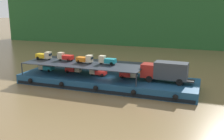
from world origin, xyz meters
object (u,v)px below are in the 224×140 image
(mini_truck_lower_fore, at_px, (129,74))
(mini_truck_upper_bow, at_px, (107,60))
(mini_truck_lower_aft, at_px, (74,69))
(covered_lorry, at_px, (166,71))
(mini_truck_upper_stern, at_px, (44,56))
(mini_truck_lower_stern, at_px, (46,67))
(mini_truck_lower_mid, at_px, (98,72))
(mini_truck_upper_fore, at_px, (85,59))
(cargo_barge, at_px, (106,81))
(mini_truck_upper_mid, at_px, (65,57))

(mini_truck_lower_fore, height_order, mini_truck_upper_bow, mini_truck_upper_bow)
(mini_truck_lower_aft, bearing_deg, mini_truck_lower_fore, -0.84)
(covered_lorry, relative_size, mini_truck_upper_stern, 2.85)
(covered_lorry, xyz_separation_m, mini_truck_lower_stern, (-20.75, -0.20, -1.00))
(mini_truck_lower_aft, relative_size, mini_truck_lower_mid, 1.00)
(mini_truck_lower_stern, bearing_deg, mini_truck_lower_mid, 0.87)
(covered_lorry, relative_size, mini_truck_lower_fore, 2.86)
(mini_truck_lower_stern, relative_size, mini_truck_upper_fore, 1.00)
(covered_lorry, bearing_deg, mini_truck_lower_fore, 178.09)
(cargo_barge, bearing_deg, covered_lorry, 1.22)
(mini_truck_lower_aft, height_order, mini_truck_upper_stern, mini_truck_upper_stern)
(mini_truck_upper_mid, bearing_deg, mini_truck_upper_fore, -9.42)
(mini_truck_lower_stern, distance_m, mini_truck_upper_fore, 7.91)
(mini_truck_lower_fore, bearing_deg, mini_truck_upper_fore, -175.88)
(mini_truck_lower_stern, bearing_deg, mini_truck_lower_fore, 1.51)
(mini_truck_lower_fore, bearing_deg, mini_truck_lower_mid, -177.28)
(mini_truck_lower_fore, xyz_separation_m, mini_truck_upper_fore, (-7.36, -0.53, 2.00))
(mini_truck_upper_fore, bearing_deg, covered_lorry, 1.48)
(covered_lorry, relative_size, mini_truck_upper_mid, 2.86)
(mini_truck_lower_aft, bearing_deg, mini_truck_lower_mid, -4.86)
(mini_truck_lower_aft, xyz_separation_m, mini_truck_upper_bow, (6.21, -0.30, 2.00))
(mini_truck_lower_aft, xyz_separation_m, mini_truck_upper_fore, (2.46, -0.67, 2.00))
(mini_truck_upper_stern, distance_m, mini_truck_upper_bow, 11.82)
(mini_truck_lower_mid, bearing_deg, mini_truck_upper_stern, 179.53)
(mini_truck_lower_aft, distance_m, mini_truck_upper_stern, 5.97)
(mini_truck_upper_bow, bearing_deg, mini_truck_upper_stern, -179.99)
(covered_lorry, xyz_separation_m, mini_truck_upper_mid, (-17.17, 0.34, 1.00))
(mini_truck_lower_aft, distance_m, mini_truck_upper_fore, 3.24)
(mini_truck_lower_aft, height_order, mini_truck_upper_mid, mini_truck_upper_mid)
(mini_truck_lower_aft, relative_size, mini_truck_upper_stern, 0.99)
(mini_truck_upper_stern, height_order, mini_truck_upper_mid, same)
(mini_truck_upper_stern, xyz_separation_m, mini_truck_upper_bow, (11.82, 0.00, 0.00))
(mini_truck_upper_fore, xyz_separation_m, mini_truck_upper_bow, (3.75, 0.37, 0.00))
(cargo_barge, relative_size, mini_truck_upper_mid, 10.46)
(mini_truck_lower_fore, xyz_separation_m, mini_truck_upper_bow, (-3.61, -0.16, 2.00))
(mini_truck_lower_fore, bearing_deg, mini_truck_upper_bow, -177.47)
(mini_truck_lower_stern, distance_m, mini_truck_upper_bow, 11.58)
(mini_truck_lower_fore, height_order, mini_truck_upper_fore, mini_truck_upper_fore)
(mini_truck_lower_aft, height_order, mini_truck_upper_fore, mini_truck_upper_fore)
(mini_truck_lower_fore, height_order, mini_truck_upper_stern, mini_truck_upper_stern)
(mini_truck_lower_aft, xyz_separation_m, mini_truck_upper_mid, (-1.61, 0.00, 2.00))
(mini_truck_upper_mid, bearing_deg, mini_truck_upper_bow, -2.24)
(covered_lorry, xyz_separation_m, mini_truck_lower_fore, (-5.75, 0.19, -1.00))
(mini_truck_upper_mid, xyz_separation_m, mini_truck_upper_fore, (4.07, -0.68, 0.00))
(mini_truck_upper_bow, bearing_deg, cargo_barge, -115.91)
(mini_truck_lower_stern, bearing_deg, mini_truck_lower_aft, 5.95)
(mini_truck_lower_stern, xyz_separation_m, mini_truck_upper_fore, (7.65, -0.13, 2.00))
(mini_truck_lower_mid, distance_m, mini_truck_upper_fore, 2.95)
(mini_truck_upper_stern, relative_size, mini_truck_upper_bow, 1.01)
(covered_lorry, bearing_deg, mini_truck_upper_mid, 178.87)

